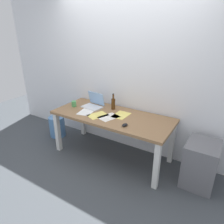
% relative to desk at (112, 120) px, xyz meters
% --- Properties ---
extents(ground_plane, '(8.00, 8.00, 0.00)m').
position_rel_desk_xyz_m(ground_plane, '(0.00, 0.00, -0.64)').
color(ground_plane, '#42474C').
extents(back_wall, '(5.20, 0.08, 2.60)m').
position_rel_desk_xyz_m(back_wall, '(0.00, 0.45, 0.66)').
color(back_wall, white).
rests_on(back_wall, ground).
extents(desk, '(1.85, 0.78, 0.73)m').
position_rel_desk_xyz_m(desk, '(0.00, 0.00, 0.00)').
color(desk, olive).
rests_on(desk, ground).
extents(laptop_left, '(0.35, 0.29, 0.24)m').
position_rel_desk_xyz_m(laptop_left, '(-0.44, 0.13, 0.14)').
color(laptop_left, silver).
rests_on(laptop_left, desk).
extents(beer_bottle, '(0.06, 0.06, 0.26)m').
position_rel_desk_xyz_m(beer_bottle, '(-0.11, 0.22, 0.19)').
color(beer_bottle, '#47280F').
rests_on(beer_bottle, desk).
extents(computer_mouse, '(0.08, 0.11, 0.03)m').
position_rel_desk_xyz_m(computer_mouse, '(0.34, -0.23, 0.11)').
color(computer_mouse, black).
rests_on(computer_mouse, desk).
extents(coffee_mug, '(0.08, 0.08, 0.09)m').
position_rel_desk_xyz_m(coffee_mug, '(-0.74, -0.03, 0.14)').
color(coffee_mug, '#4C9E56').
rests_on(coffee_mug, desk).
extents(paper_sheet_center, '(0.30, 0.35, 0.00)m').
position_rel_desk_xyz_m(paper_sheet_center, '(-0.00, -0.09, 0.09)').
color(paper_sheet_center, white).
rests_on(paper_sheet_center, desk).
extents(paper_sheet_front_left, '(0.26, 0.33, 0.00)m').
position_rel_desk_xyz_m(paper_sheet_front_left, '(-0.41, -0.11, 0.09)').
color(paper_sheet_front_left, white).
rests_on(paper_sheet_front_left, desk).
extents(paper_yellow_folder, '(0.31, 0.35, 0.00)m').
position_rel_desk_xyz_m(paper_yellow_folder, '(-0.18, -0.12, 0.09)').
color(paper_yellow_folder, '#F4E06B').
rests_on(paper_yellow_folder, desk).
extents(paper_sheet_near_back, '(0.21, 0.30, 0.00)m').
position_rel_desk_xyz_m(paper_sheet_near_back, '(0.12, 0.07, 0.09)').
color(paper_sheet_near_back, '#F4E06B').
rests_on(paper_sheet_near_back, desk).
extents(water_cooler_jug, '(0.30, 0.30, 0.44)m').
position_rel_desk_xyz_m(water_cooler_jug, '(-1.25, 0.02, -0.44)').
color(water_cooler_jug, '#598CC6').
rests_on(water_cooler_jug, ground).
extents(filing_cabinet, '(0.40, 0.48, 0.61)m').
position_rel_desk_xyz_m(filing_cabinet, '(1.32, 0.07, -0.33)').
color(filing_cabinet, slate).
rests_on(filing_cabinet, ground).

